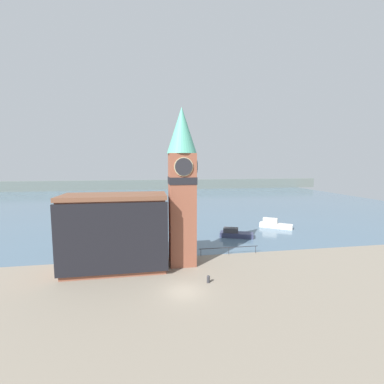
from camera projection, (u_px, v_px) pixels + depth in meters
The scene contains 9 objects.
ground_plane at pixel (184, 291), 26.65m from camera, with size 160.00×160.00×0.00m, color gray.
water at pixel (159, 200), 95.35m from camera, with size 160.00×120.00×0.00m.
far_shoreline at pixel (156, 185), 134.30m from camera, with size 180.00×3.00×5.00m.
pier_railing at pixel (229, 248), 37.45m from camera, with size 8.92×0.08×1.09m.
clock_tower at pixel (182, 182), 33.11m from camera, with size 3.83×3.83×20.33m.
pier_building at pixel (115, 232), 31.74m from camera, with size 12.64×5.77×9.49m.
boat_near at pixel (235, 234), 46.62m from camera, with size 6.32×4.21×1.62m.
boat_far at pixel (274, 224), 53.24m from camera, with size 6.21×4.99×1.98m.
mooring_bollard_near at pixel (208, 279), 28.58m from camera, with size 0.36×0.36×0.84m.
Camera 1 is at (-3.31, -25.18, 13.17)m, focal length 24.00 mm.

